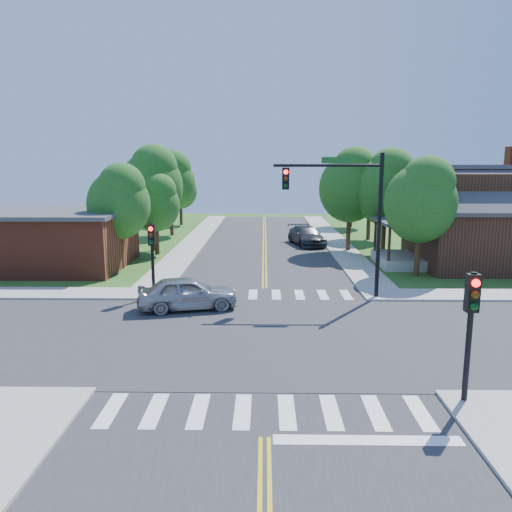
{
  "coord_description": "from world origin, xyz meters",
  "views": [
    {
      "loc": [
        -0.02,
        -18.74,
        6.63
      ],
      "look_at": [
        -0.43,
        5.44,
        2.2
      ],
      "focal_mm": 35.0,
      "sensor_mm": 36.0,
      "label": 1
    }
  ],
  "objects_px": {
    "signal_pole_nw": "(152,246)",
    "car_dgrey": "(307,236)",
    "signal_pole_se": "(471,313)",
    "car_silver": "(187,294)",
    "house_ne": "(494,216)",
    "signal_mast_ne": "(345,202)"
  },
  "relations": [
    {
      "from": "signal_pole_nw",
      "to": "car_silver",
      "type": "bearing_deg",
      "value": -45.6
    },
    {
      "from": "signal_mast_ne",
      "to": "car_silver",
      "type": "distance_m",
      "value": 8.77
    },
    {
      "from": "signal_pole_se",
      "to": "house_ne",
      "type": "distance_m",
      "value": 22.03
    },
    {
      "from": "signal_mast_ne",
      "to": "car_dgrey",
      "type": "bearing_deg",
      "value": 91.4
    },
    {
      "from": "signal_mast_ne",
      "to": "signal_pole_se",
      "type": "distance_m",
      "value": 11.55
    },
    {
      "from": "signal_pole_se",
      "to": "house_ne",
      "type": "bearing_deg",
      "value": 64.42
    },
    {
      "from": "signal_pole_se",
      "to": "car_silver",
      "type": "xyz_separation_m",
      "value": [
        -9.17,
        9.12,
        -1.88
      ]
    },
    {
      "from": "signal_pole_se",
      "to": "car_dgrey",
      "type": "relative_size",
      "value": 0.67
    },
    {
      "from": "house_ne",
      "to": "signal_pole_se",
      "type": "bearing_deg",
      "value": -115.58
    },
    {
      "from": "signal_pole_nw",
      "to": "signal_pole_se",
      "type": "bearing_deg",
      "value": -45.0
    },
    {
      "from": "house_ne",
      "to": "car_silver",
      "type": "distance_m",
      "value": 21.69
    },
    {
      "from": "house_ne",
      "to": "car_dgrey",
      "type": "relative_size",
      "value": 2.31
    },
    {
      "from": "car_silver",
      "to": "car_dgrey",
      "type": "distance_m",
      "value": 20.26
    },
    {
      "from": "signal_pole_se",
      "to": "signal_pole_nw",
      "type": "relative_size",
      "value": 1.0
    },
    {
      "from": "house_ne",
      "to": "car_dgrey",
      "type": "xyz_separation_m",
      "value": [
        -11.61,
        8.25,
        -2.56
      ]
    },
    {
      "from": "signal_pole_nw",
      "to": "house_ne",
      "type": "xyz_separation_m",
      "value": [
        20.71,
        8.66,
        0.67
      ]
    },
    {
      "from": "car_silver",
      "to": "signal_pole_se",
      "type": "bearing_deg",
      "value": -148.0
    },
    {
      "from": "house_ne",
      "to": "car_dgrey",
      "type": "height_order",
      "value": "house_ne"
    },
    {
      "from": "signal_pole_nw",
      "to": "car_dgrey",
      "type": "height_order",
      "value": "signal_pole_nw"
    },
    {
      "from": "signal_mast_ne",
      "to": "car_silver",
      "type": "bearing_deg",
      "value": -164.4
    },
    {
      "from": "signal_pole_nw",
      "to": "car_dgrey",
      "type": "bearing_deg",
      "value": 61.71
    },
    {
      "from": "signal_pole_se",
      "to": "car_silver",
      "type": "bearing_deg",
      "value": 135.13
    }
  ]
}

